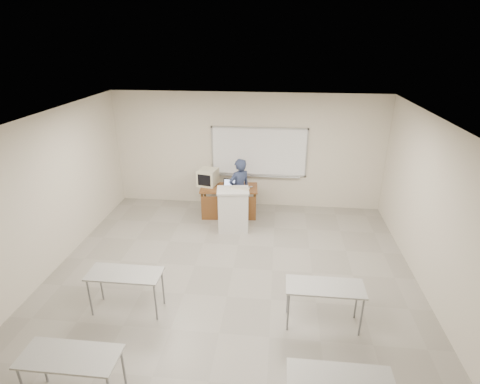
# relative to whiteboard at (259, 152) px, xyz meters

# --- Properties ---
(floor) EXTENTS (7.00, 8.00, 0.01)m
(floor) POSITION_rel_whiteboard_xyz_m (-0.30, -3.97, -1.49)
(floor) COLOR gray
(floor) RESTS_ON ground
(whiteboard) EXTENTS (2.48, 0.10, 1.31)m
(whiteboard) POSITION_rel_whiteboard_xyz_m (0.00, 0.00, 0.00)
(whiteboard) COLOR white
(whiteboard) RESTS_ON floor
(student_desks) EXTENTS (4.40, 2.20, 0.73)m
(student_desks) POSITION_rel_whiteboard_xyz_m (-0.30, -5.32, -0.81)
(student_desks) COLOR #A4A59F
(student_desks) RESTS_ON floor
(instructor_desk) EXTENTS (1.43, 0.71, 0.75)m
(instructor_desk) POSITION_rel_whiteboard_xyz_m (-0.70, -0.78, -0.94)
(instructor_desk) COLOR brown
(instructor_desk) RESTS_ON floor
(podium) EXTENTS (0.73, 0.53, 1.02)m
(podium) POSITION_rel_whiteboard_xyz_m (-0.50, -1.47, -0.97)
(podium) COLOR #B9B8B0
(podium) RESTS_ON floor
(crt_monitor) EXTENTS (0.45, 0.49, 0.42)m
(crt_monitor) POSITION_rel_whiteboard_xyz_m (-1.25, -0.54, -0.53)
(crt_monitor) COLOR beige
(crt_monitor) RESTS_ON instructor_desk
(laptop) EXTENTS (0.32, 0.29, 0.23)m
(laptop) POSITION_rel_whiteboard_xyz_m (-0.70, -0.79, -0.67)
(laptop) COLOR black
(laptop) RESTS_ON instructor_desk
(mouse) EXTENTS (0.11, 0.09, 0.04)m
(mouse) POSITION_rel_whiteboard_xyz_m (-0.15, -0.62, -0.71)
(mouse) COLOR #A1A5A9
(mouse) RESTS_ON instructor_desk
(keyboard) EXTENTS (0.46, 0.24, 0.02)m
(keyboard) POSITION_rel_whiteboard_xyz_m (-0.35, -1.39, -0.45)
(keyboard) COLOR beige
(keyboard) RESTS_ON podium
(presenter) EXTENTS (0.69, 0.65, 1.58)m
(presenter) POSITION_rel_whiteboard_xyz_m (-0.41, -0.91, -0.69)
(presenter) COLOR black
(presenter) RESTS_ON floor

